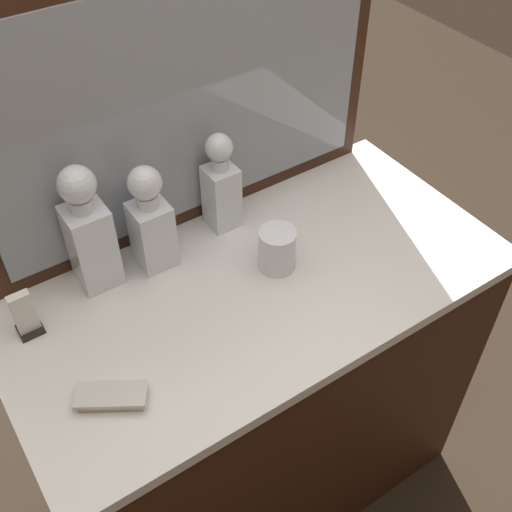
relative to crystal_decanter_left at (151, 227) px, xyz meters
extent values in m
plane|color=#2D2319|center=(0.16, -0.18, -1.04)|extent=(6.00, 6.00, 0.00)
cube|color=#381E11|center=(0.16, -0.18, -0.59)|extent=(1.13, 0.57, 0.90)
cube|color=silver|center=(0.16, -0.18, -0.12)|extent=(1.16, 0.59, 0.03)
cube|color=#381E11|center=(0.16, 0.09, 0.21)|extent=(1.01, 0.03, 0.63)
cube|color=gray|center=(0.16, 0.08, 0.21)|extent=(0.93, 0.01, 0.55)
cube|color=white|center=(0.00, 0.00, -0.02)|extent=(0.08, 0.08, 0.17)
cube|color=brown|center=(0.00, 0.00, -0.05)|extent=(0.07, 0.07, 0.11)
cylinder|color=white|center=(0.00, 0.00, 0.07)|extent=(0.05, 0.05, 0.03)
sphere|color=white|center=(0.00, 0.00, 0.12)|extent=(0.07, 0.07, 0.07)
cube|color=white|center=(-0.13, 0.02, 0.00)|extent=(0.09, 0.09, 0.20)
cube|color=brown|center=(-0.13, 0.02, -0.05)|extent=(0.08, 0.08, 0.12)
cylinder|color=white|center=(-0.13, 0.02, 0.11)|extent=(0.05, 0.05, 0.03)
sphere|color=white|center=(-0.13, 0.02, 0.16)|extent=(0.08, 0.08, 0.08)
cube|color=white|center=(0.20, 0.03, -0.02)|extent=(0.07, 0.07, 0.17)
cube|color=brown|center=(0.20, 0.03, -0.05)|extent=(0.06, 0.06, 0.12)
cylinder|color=white|center=(0.20, 0.03, 0.07)|extent=(0.04, 0.04, 0.03)
sphere|color=white|center=(0.20, 0.03, 0.12)|extent=(0.07, 0.07, 0.07)
cylinder|color=white|center=(0.22, -0.17, -0.06)|extent=(0.09, 0.09, 0.10)
cylinder|color=silver|center=(0.22, -0.17, -0.10)|extent=(0.08, 0.08, 0.01)
cube|color=#B7A88C|center=(-0.25, -0.29, -0.10)|extent=(0.13, 0.11, 0.01)
cube|color=beige|center=(-0.25, -0.29, -0.09)|extent=(0.15, 0.12, 0.01)
cube|color=black|center=(-0.32, -0.04, -0.10)|extent=(0.05, 0.05, 0.01)
cube|color=white|center=(-0.32, -0.04, -0.05)|extent=(0.05, 0.02, 0.11)
camera|label=1|loc=(-0.39, -1.00, 0.94)|focal=44.48mm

